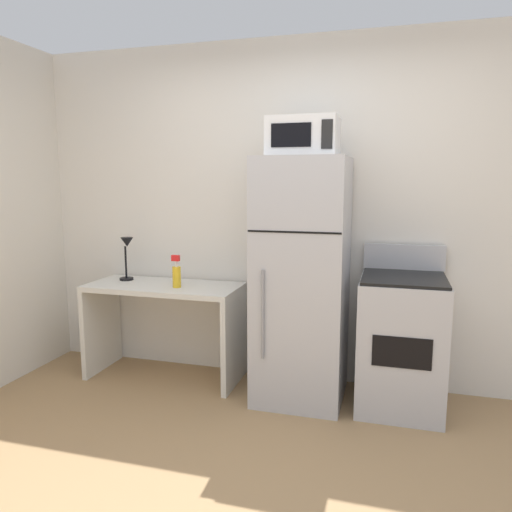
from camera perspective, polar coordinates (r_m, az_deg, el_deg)
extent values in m
plane|color=#9E7A51|center=(2.61, -2.34, -27.66)|extent=(12.00, 12.00, 0.00)
cube|color=silver|center=(3.76, 5.68, 4.97)|extent=(5.00, 0.10, 2.60)
cube|color=silver|center=(3.86, -10.80, -3.61)|extent=(1.20, 0.52, 0.04)
cube|color=silver|center=(4.23, -17.75, -8.00)|extent=(0.04, 0.52, 0.71)
cube|color=silver|center=(3.74, -2.55, -9.82)|extent=(0.04, 0.52, 0.71)
cylinder|color=black|center=(4.10, -15.00, -2.61)|extent=(0.11, 0.11, 0.02)
cylinder|color=black|center=(4.07, -15.08, -0.69)|extent=(0.02, 0.02, 0.26)
cone|color=black|center=(4.02, -14.95, 1.60)|extent=(0.10, 0.10, 0.08)
cylinder|color=yellow|center=(3.72, -9.32, -2.45)|extent=(0.06, 0.06, 0.16)
cylinder|color=white|center=(3.70, -9.36, -0.90)|extent=(0.02, 0.02, 0.04)
cube|color=red|center=(3.69, -9.45, -0.24)|extent=(0.06, 0.03, 0.04)
cube|color=#B7B7BC|center=(3.43, 5.43, -2.91)|extent=(0.61, 0.64, 1.71)
cube|color=black|center=(3.06, 4.44, 2.81)|extent=(0.60, 0.00, 0.01)
cylinder|color=gray|center=(3.19, 0.79, -6.91)|extent=(0.02, 0.02, 0.60)
cube|color=silver|center=(3.35, 5.62, 13.76)|extent=(0.46, 0.34, 0.26)
cube|color=black|center=(3.19, 4.13, 14.02)|extent=(0.26, 0.01, 0.15)
cube|color=black|center=(3.15, 8.35, 14.02)|extent=(0.07, 0.01, 0.18)
cube|color=#B7B7BC|center=(3.50, 16.69, -9.89)|extent=(0.56, 0.60, 0.90)
cube|color=black|center=(3.38, 17.03, -2.48)|extent=(0.54, 0.58, 0.02)
cube|color=#B7B7BC|center=(3.64, 17.03, -0.10)|extent=(0.56, 0.04, 0.18)
cube|color=black|center=(3.20, 16.78, -10.85)|extent=(0.36, 0.01, 0.20)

